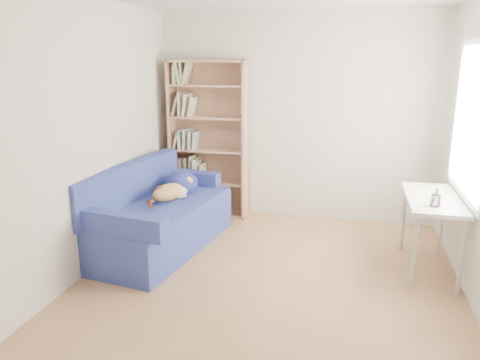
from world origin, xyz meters
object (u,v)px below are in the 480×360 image
sofa (158,216)px  pen_cup (436,199)px  desk (433,206)px  bookshelf (209,146)px

sofa → pen_cup: (2.78, -0.24, 0.46)m
sofa → desk: 2.83m
bookshelf → desk: bookshelf is taller
bookshelf → desk: 2.85m
sofa → pen_cup: sofa is taller
bookshelf → pen_cup: 2.95m
bookshelf → desk: size_ratio=1.87×
sofa → bookshelf: 1.36m
desk → sofa: bearing=-178.9°
sofa → pen_cup: 2.83m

